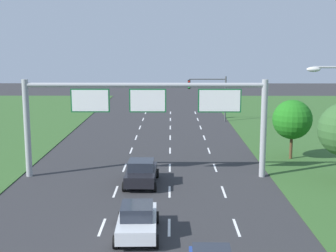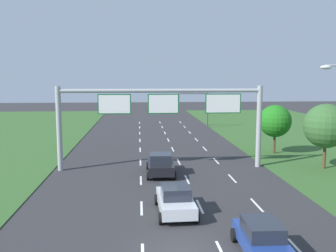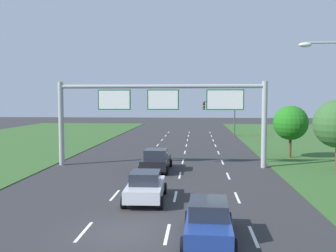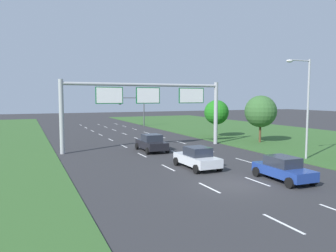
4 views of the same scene
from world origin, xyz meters
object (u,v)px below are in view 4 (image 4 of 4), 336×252
(car_near_red, at_px, (152,143))
(roadside_tree_mid, at_px, (261,111))
(car_mid_lane, at_px, (197,158))
(street_lamp, at_px, (305,100))
(sign_gantry, at_px, (148,101))
(car_lead_silver, at_px, (283,169))
(roadside_tree_far, at_px, (216,112))
(traffic_light_mast, at_px, (134,105))

(car_near_red, bearing_deg, roadside_tree_mid, 3.67)
(car_mid_lane, relative_size, street_lamp, 0.50)
(car_near_red, height_order, sign_gantry, sign_gantry)
(car_lead_silver, xyz_separation_m, roadside_tree_mid, (10.29, 14.77, 2.90))
(street_lamp, relative_size, roadside_tree_far, 1.71)
(sign_gantry, height_order, roadside_tree_mid, sign_gantry)
(car_mid_lane, height_order, street_lamp, street_lamp)
(car_mid_lane, xyz_separation_m, traffic_light_mast, (6.44, 35.49, 3.07))
(car_lead_silver, bearing_deg, roadside_tree_far, 70.07)
(roadside_tree_far, bearing_deg, roadside_tree_mid, -73.50)
(car_near_red, height_order, roadside_tree_far, roadside_tree_far)
(car_mid_lane, bearing_deg, roadside_tree_far, 52.32)
(car_near_red, relative_size, roadside_tree_mid, 0.80)
(roadside_tree_far, bearing_deg, street_lamp, -95.66)
(car_mid_lane, relative_size, sign_gantry, 0.25)
(street_lamp, bearing_deg, roadside_tree_far, 84.34)
(sign_gantry, height_order, traffic_light_mast, sign_gantry)
(sign_gantry, height_order, roadside_tree_far, sign_gantry)
(sign_gantry, bearing_deg, street_lamp, -48.37)
(traffic_light_mast, relative_size, roadside_tree_mid, 1.01)
(car_near_red, bearing_deg, car_lead_silver, -74.84)
(sign_gantry, relative_size, roadside_tree_mid, 3.11)
(car_mid_lane, relative_size, roadside_tree_far, 0.86)
(car_lead_silver, height_order, street_lamp, street_lamp)
(car_near_red, distance_m, car_mid_lane, 8.68)
(car_mid_lane, height_order, traffic_light_mast, traffic_light_mast)
(street_lamp, distance_m, roadside_tree_far, 16.60)
(car_mid_lane, bearing_deg, roadside_tree_mid, 33.15)
(sign_gantry, bearing_deg, roadside_tree_mid, -5.38)
(sign_gantry, bearing_deg, traffic_light_mast, 75.55)
(car_near_red, relative_size, sign_gantry, 0.26)
(car_lead_silver, bearing_deg, street_lamp, 37.30)
(street_lamp, bearing_deg, roadside_tree_mid, 70.27)
(car_lead_silver, height_order, roadside_tree_mid, roadside_tree_mid)
(traffic_light_mast, bearing_deg, car_mid_lane, -100.29)
(car_lead_silver, distance_m, traffic_light_mast, 41.16)
(car_lead_silver, relative_size, roadside_tree_far, 0.85)
(car_mid_lane, xyz_separation_m, roadside_tree_mid, (13.54, 9.35, 2.88))
(car_mid_lane, bearing_deg, car_lead_silver, -60.62)
(car_lead_silver, relative_size, street_lamp, 0.50)
(street_lamp, relative_size, roadside_tree_mid, 1.54)
(traffic_light_mast, relative_size, street_lamp, 0.66)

